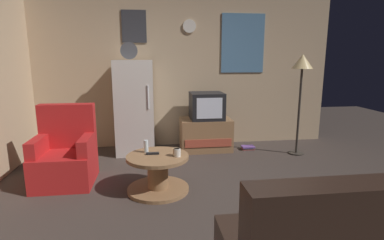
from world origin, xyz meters
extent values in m
plane|color=#3D332D|center=(0.00, 0.00, 0.00)|extent=(12.00, 12.00, 0.00)
cube|color=tan|center=(0.00, 2.45, 1.33)|extent=(5.20, 0.10, 2.67)
cube|color=teal|center=(1.03, 2.39, 1.78)|extent=(0.76, 0.02, 1.00)
cube|color=#333338|center=(-0.82, 2.39, 2.04)|extent=(0.40, 0.02, 0.52)
cylinder|color=silver|center=(0.09, 2.39, 2.06)|extent=(0.22, 0.03, 0.22)
cube|color=silver|center=(-0.84, 2.04, 0.75)|extent=(0.60, 0.60, 1.50)
cylinder|color=silver|center=(-0.62, 1.73, 0.95)|extent=(0.02, 0.02, 0.36)
cylinder|color=#4C4C51|center=(-0.89, 1.96, 1.64)|extent=(0.26, 0.04, 0.26)
cube|color=#8E6642|center=(0.32, 2.01, 0.27)|extent=(0.84, 0.52, 0.53)
cube|color=#AD4733|center=(0.32, 1.74, 0.19)|extent=(0.76, 0.01, 0.13)
cube|color=black|center=(0.33, 2.01, 0.75)|extent=(0.54, 0.50, 0.44)
cube|color=silver|center=(0.33, 1.75, 0.75)|extent=(0.41, 0.01, 0.33)
cylinder|color=#332D28|center=(1.75, 1.59, 0.01)|extent=(0.24, 0.24, 0.02)
cylinder|color=#332D28|center=(1.75, 1.59, 0.70)|extent=(0.04, 0.04, 1.40)
cone|color=#F2D18C|center=(1.75, 1.59, 1.48)|extent=(0.32, 0.32, 0.22)
cylinder|color=#8E6642|center=(-0.52, 0.48, 0.02)|extent=(0.72, 0.72, 0.04)
cylinder|color=#8E6642|center=(-0.52, 0.48, 0.22)|extent=(0.24, 0.24, 0.39)
cylinder|color=#8E6642|center=(-0.52, 0.48, 0.41)|extent=(0.72, 0.72, 0.04)
cylinder|color=silver|center=(-0.64, 0.61, 0.51)|extent=(0.05, 0.05, 0.15)
cylinder|color=silver|center=(-0.29, 0.41, 0.48)|extent=(0.08, 0.08, 0.09)
cylinder|color=tan|center=(-0.30, 0.43, 0.48)|extent=(0.08, 0.08, 0.09)
cube|color=black|center=(-0.57, 0.52, 0.44)|extent=(0.15, 0.05, 0.02)
cube|color=red|center=(-1.64, 0.84, 0.20)|extent=(0.68, 0.68, 0.40)
cube|color=red|center=(-1.64, 1.10, 0.68)|extent=(0.68, 0.16, 0.56)
cube|color=red|center=(-1.92, 0.84, 0.50)|extent=(0.12, 0.60, 0.20)
cube|color=red|center=(-1.36, 0.84, 0.50)|extent=(0.12, 0.60, 0.20)
cube|color=brown|center=(1.04, 1.91, 0.01)|extent=(0.20, 0.13, 0.02)
cube|color=slate|center=(1.04, 1.91, 0.03)|extent=(0.16, 0.12, 0.02)
cube|color=#6D499B|center=(1.04, 1.91, 0.05)|extent=(0.21, 0.15, 0.02)
camera|label=1|loc=(-0.56, -2.87, 1.53)|focal=28.31mm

